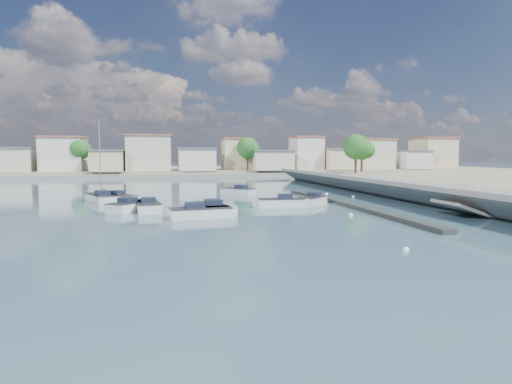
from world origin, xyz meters
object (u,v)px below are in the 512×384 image
motorboat_g (121,199)px  motorboat_a (211,209)px  motorboat_f (237,192)px  motorboat_h (204,213)px  motorboat_b (133,206)px  motorboat_e (148,207)px  motorboat_c (278,203)px  sailboat (101,198)px  motorboat_d (311,201)px

motorboat_g → motorboat_a: bearing=-49.3°
motorboat_f → motorboat_h: (-5.73, -19.53, 0.00)m
motorboat_h → motorboat_b: bearing=135.9°
motorboat_e → motorboat_h: 7.17m
motorboat_h → motorboat_f: bearing=73.6°
motorboat_c → sailboat: (-17.82, 8.49, 0.03)m
motorboat_g → sailboat: (-2.35, 1.51, 0.03)m
motorboat_a → motorboat_f: bearing=73.7°
motorboat_c → motorboat_d: size_ratio=1.28×
motorboat_b → motorboat_d: 17.38m
motorboat_b → motorboat_e: (1.28, -0.43, 0.00)m
motorboat_a → motorboat_d: 11.19m
motorboat_d → motorboat_h: size_ratio=0.70×
motorboat_b → motorboat_g: bearing=104.4°
motorboat_h → sailboat: sailboat is taller
motorboat_b → motorboat_c: size_ratio=0.99×
motorboat_d → motorboat_a: bearing=-160.5°
motorboat_b → motorboat_c: (13.70, -0.07, 0.00)m
motorboat_e → motorboat_h: bearing=-48.7°
motorboat_d → motorboat_f: 14.20m
motorboat_b → sailboat: bearing=116.1°
motorboat_b → motorboat_f: 18.05m
motorboat_g → sailboat: sailboat is taller
motorboat_e → motorboat_f: 17.59m
motorboat_a → motorboat_b: bearing=155.8°
motorboat_c → motorboat_f: size_ratio=1.12×
motorboat_c → sailboat: 19.74m
motorboat_b → motorboat_g: (-1.77, 6.91, 0.00)m
motorboat_b → motorboat_c: same height
motorboat_d → sailboat: bearing=160.2°
motorboat_a → motorboat_b: size_ratio=1.20×
motorboat_f → motorboat_b: bearing=-130.6°
motorboat_c → motorboat_e: (-12.42, -0.36, -0.00)m
motorboat_a → motorboat_f: (4.92, 16.78, -0.00)m
motorboat_e → sailboat: 10.37m
motorboat_c → motorboat_g: same height
motorboat_a → motorboat_f: 17.48m
motorboat_c → motorboat_d: same height
motorboat_d → motorboat_h: 13.09m
motorboat_a → motorboat_h: size_ratio=1.07×
motorboat_c → motorboat_d: (3.68, 0.75, -0.00)m
motorboat_h → sailboat: bearing=125.4°
motorboat_c → motorboat_f: 13.92m
motorboat_e → sailboat: sailboat is taller
motorboat_a → motorboat_f: same height
motorboat_b → motorboat_g: 7.14m
motorboat_f → motorboat_d: bearing=-66.6°
motorboat_b → motorboat_g: same height
motorboat_d → motorboat_f: same height
motorboat_d → motorboat_f: bearing=113.4°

